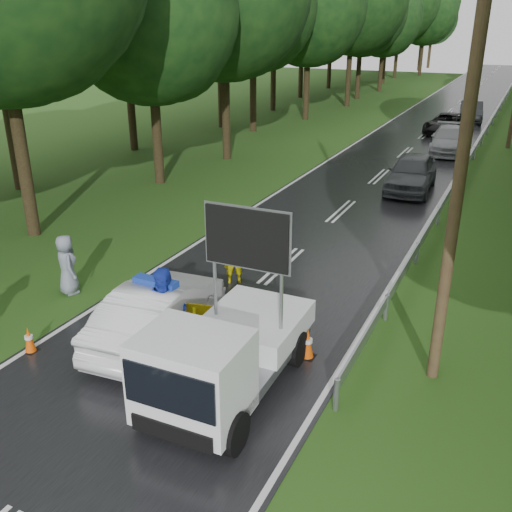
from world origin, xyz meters
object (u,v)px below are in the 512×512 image
Objects in this scene: work_truck at (222,355)px; queue_car_first at (412,173)px; queue_car_fourth at (471,112)px; police_sedan at (158,313)px; barrier at (228,318)px; officer at (234,257)px; queue_car_third at (447,124)px; civilian at (166,310)px; queue_car_second at (449,140)px.

queue_car_first is (0.28, 16.90, -0.19)m from work_truck.
queue_car_first is at bearing -98.47° from queue_car_fourth.
police_sedan is 2.77m from work_truck.
barrier is 0.56× the size of queue_car_first.
queue_car_third is at bearing -129.58° from officer.
police_sedan reaches higher than barrier.
work_truck reaches higher than police_sedan.
work_truck is 31.78m from queue_car_third.
barrier is 1.32× the size of civilian.
officer is (0.11, 3.58, 0.07)m from police_sedan.
officer reaches higher than queue_car_third.
queue_car_first is (1.02, 15.29, -0.04)m from barrier.
work_truck is 5.42m from officer.
queue_car_second is at bearing 65.42° from civilian.
work_truck is 0.93× the size of queue_car_second.
civilian is at bearing -101.82° from queue_car_fourth.
civilian is 0.42× the size of queue_car_third.
civilian is at bearing -172.23° from barrier.
work_truck reaches higher than barrier.
queue_car_third is 6.06m from queue_car_fourth.
police_sedan is 3.58m from officer.
officer is at bearing -105.15° from queue_car_first.
queue_car_second is 12.00m from queue_car_fourth.
police_sedan is at bearing 133.41° from civilian.
officer reaches higher than barrier.
queue_car_second is at bearing -102.11° from police_sedan.
civilian is at bearing 146.83° from police_sedan.
queue_car_third is (-1.00, 6.00, -0.05)m from queue_car_second.
civilian is (0.39, -0.21, 0.27)m from police_sedan.
queue_car_first reaches higher than barrier.
officer is at bearing 102.27° from barrier.
officer is 0.34× the size of queue_car_first.
officer is at bearing -96.80° from police_sedan.
queue_car_first is at bearing 88.08° from work_truck.
police_sedan reaches higher than queue_car_fourth.
work_truck is at bearing -47.04° from civilian.
queue_car_fourth reaches higher than queue_car_third.
officer reaches higher than police_sedan.
civilian is at bearing -85.71° from queue_car_third.
queue_car_second is 6.08m from queue_car_third.
barrier is 24.20m from queue_car_second.
work_truck is 37.78m from queue_car_fourth.
police_sedan is 0.91× the size of queue_car_second.
queue_car_second is (0.64, 25.78, -0.27)m from work_truck.
queue_car_fourth is (0.22, 20.87, -0.08)m from queue_car_first.
queue_car_second is (3.07, 24.45, -0.01)m from police_sedan.
police_sedan reaches higher than queue_car_third.
queue_car_third is at bearing 68.49° from civilian.
civilian is 30.71m from queue_car_third.
officer is 0.33× the size of queue_car_third.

